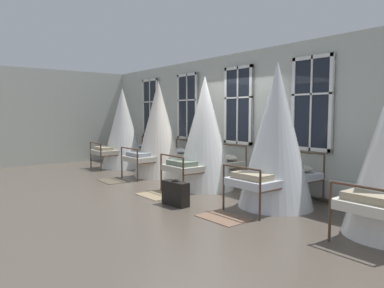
{
  "coord_description": "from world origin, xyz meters",
  "views": [
    {
      "loc": [
        6.18,
        -4.92,
        1.67
      ],
      "look_at": [
        -0.47,
        0.21,
        0.96
      ],
      "focal_mm": 33.78,
      "sensor_mm": 36.0,
      "label": 1
    }
  ],
  "objects": [
    {
      "name": "window_bank",
      "position": [
        0.0,
        1.23,
        1.01
      ],
      "size": [
        8.96,
        0.1,
        2.72
      ],
      "color": "black",
      "rests_on": "ground"
    },
    {
      "name": "end_wall_left",
      "position": [
        -6.14,
        -1.41,
        1.56
      ],
      "size": [
        0.1,
        6.41,
        3.11
      ],
      "primitive_type": "cube",
      "color": "#B2B7AD",
      "rests_on": "ground"
    },
    {
      "name": "rug_third",
      "position": [
        0.0,
        -1.07,
        0.01
      ],
      "size": [
        0.81,
        0.57,
        0.01
      ],
      "primitive_type": "cube",
      "rotation": [
        0.0,
        0.0,
        0.01
      ],
      "color": "#8E7A5B",
      "rests_on": "ground"
    },
    {
      "name": "ground",
      "position": [
        0.0,
        0.0,
        0.0
      ],
      "size": [
        22.57,
        22.57,
        0.0
      ],
      "primitive_type": "plane",
      "color": "brown"
    },
    {
      "name": "suitcase_dark",
      "position": [
        0.88,
        -1.21,
        0.22
      ],
      "size": [
        0.58,
        0.26,
        0.47
      ],
      "rotation": [
        0.0,
        0.0,
        0.1
      ],
      "color": "black",
      "rests_on": "ground"
    },
    {
      "name": "back_wall_with_windows",
      "position": [
        0.0,
        1.35,
        1.56
      ],
      "size": [
        12.29,
        0.1,
        3.11
      ],
      "primitive_type": "cube",
      "color": "#B2B7AD",
      "rests_on": "ground"
    },
    {
      "name": "cot_third",
      "position": [
        0.02,
        0.19,
        1.21
      ],
      "size": [
        1.34,
        1.82,
        2.5
      ],
      "rotation": [
        0.0,
        0.0,
        1.57
      ],
      "color": "#4C3323",
      "rests_on": "ground"
    },
    {
      "name": "cot_second",
      "position": [
        -1.98,
        0.25,
        1.23
      ],
      "size": [
        1.34,
        1.83,
        2.55
      ],
      "rotation": [
        0.0,
        0.0,
        1.59
      ],
      "color": "#4C3323",
      "rests_on": "ground"
    },
    {
      "name": "rug_second",
      "position": [
        -2.01,
        -1.07,
        0.01
      ],
      "size": [
        0.83,
        0.6,
        0.01
      ],
      "primitive_type": "cube",
      "rotation": [
        0.0,
        0.0,
        -0.05
      ],
      "color": "brown",
      "rests_on": "ground"
    },
    {
      "name": "rug_fourth",
      "position": [
        2.01,
        -1.07,
        0.01
      ],
      "size": [
        0.82,
        0.58,
        0.01
      ],
      "primitive_type": "cube",
      "rotation": [
        0.0,
        0.0,
        0.03
      ],
      "color": "brown",
      "rests_on": "ground"
    },
    {
      "name": "cot_fourth",
      "position": [
        2.03,
        0.18,
        1.25
      ],
      "size": [
        1.34,
        1.83,
        2.59
      ],
      "rotation": [
        0.0,
        0.0,
        1.59
      ],
      "color": "#4C3323",
      "rests_on": "ground"
    },
    {
      "name": "cot_first",
      "position": [
        -4.0,
        0.22,
        1.19
      ],
      "size": [
        1.34,
        1.84,
        2.46
      ],
      "rotation": [
        0.0,
        0.0,
        1.54
      ],
      "color": "#4C3323",
      "rests_on": "ground"
    }
  ]
}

